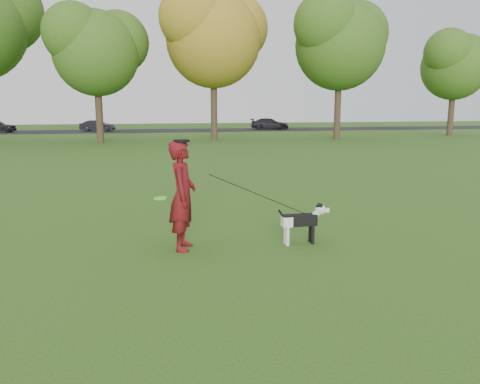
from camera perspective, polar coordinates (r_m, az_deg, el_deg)
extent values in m
plane|color=#285116|center=(8.26, -1.46, -6.93)|extent=(120.00, 120.00, 0.00)
cube|color=black|center=(47.84, -10.52, 7.35)|extent=(120.00, 7.00, 0.02)
imported|color=#590C0E|center=(8.09, -7.01, -0.43)|extent=(0.60, 0.78, 1.90)
cube|color=black|center=(8.50, 7.26, -3.42)|extent=(0.62, 0.19, 0.20)
cube|color=white|center=(8.43, 5.73, -3.59)|extent=(0.17, 0.20, 0.18)
cylinder|color=white|center=(8.44, 5.84, -5.42)|extent=(0.06, 0.06, 0.34)
cylinder|color=white|center=(8.56, 5.56, -5.18)|extent=(0.06, 0.06, 0.34)
cylinder|color=black|center=(8.59, 8.86, -5.20)|extent=(0.06, 0.06, 0.34)
cylinder|color=black|center=(8.71, 8.55, -4.97)|extent=(0.06, 0.06, 0.34)
cylinder|color=white|center=(8.59, 9.04, -2.98)|extent=(0.21, 0.12, 0.22)
sphere|color=white|center=(8.60, 9.77, -2.12)|extent=(0.19, 0.19, 0.19)
sphere|color=black|center=(8.59, 9.70, -1.87)|extent=(0.15, 0.15, 0.15)
cube|color=white|center=(8.64, 10.39, -2.20)|extent=(0.12, 0.07, 0.07)
sphere|color=black|center=(8.67, 10.81, -2.18)|extent=(0.04, 0.04, 0.04)
cone|color=black|center=(8.53, 9.84, -1.57)|extent=(0.07, 0.07, 0.08)
cone|color=black|center=(8.62, 9.59, -1.43)|extent=(0.07, 0.07, 0.08)
cylinder|color=black|center=(8.39, 5.33, -3.06)|extent=(0.22, 0.04, 0.28)
cylinder|color=black|center=(8.56, 8.65, -2.93)|extent=(0.14, 0.14, 0.02)
imported|color=black|center=(47.94, -16.99, 7.73)|extent=(3.42, 1.83, 1.07)
imported|color=black|center=(49.66, 3.64, 8.29)|extent=(4.17, 2.12, 1.16)
cylinder|color=#48FF20|center=(8.01, -9.64, -0.74)|extent=(0.23, 0.23, 0.02)
cylinder|color=black|center=(7.97, -7.16, 6.21)|extent=(0.28, 0.28, 0.04)
cylinder|color=#38281C|center=(33.35, -16.80, 9.40)|extent=(0.48, 0.48, 4.20)
sphere|color=#426B1E|center=(33.58, -17.20, 16.81)|extent=(5.60, 5.60, 5.60)
cylinder|color=#38281C|center=(34.68, -3.19, 10.54)|extent=(0.48, 0.48, 5.04)
sphere|color=#A58426|center=(35.08, -3.29, 19.08)|extent=(6.72, 6.72, 6.72)
cylinder|color=#38281C|center=(35.80, 11.81, 10.17)|extent=(0.48, 0.48, 4.83)
sphere|color=#426B1E|center=(36.14, 12.12, 18.10)|extent=(6.44, 6.44, 6.44)
cylinder|color=#38281C|center=(43.08, 24.34, 8.93)|extent=(0.48, 0.48, 3.99)
sphere|color=#426B1E|center=(43.23, 24.76, 14.38)|extent=(5.32, 5.32, 5.32)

